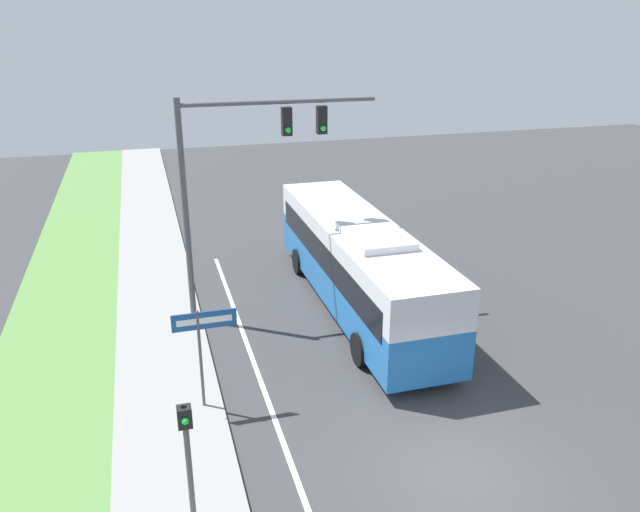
# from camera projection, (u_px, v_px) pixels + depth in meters

# --- Properties ---
(ground_plane) EXTENTS (80.00, 80.00, 0.00)m
(ground_plane) POSITION_uv_depth(u_px,v_px,m) (457.00, 471.00, 14.28)
(ground_plane) COLOR #38383A
(lane_divider_near) EXTENTS (0.14, 30.00, 0.01)m
(lane_divider_near) POSITION_uv_depth(u_px,v_px,m) (305.00, 503.00, 13.35)
(lane_divider_near) COLOR silver
(lane_divider_near) RESTS_ON ground_plane
(bus) EXTENTS (2.70, 11.97, 3.37)m
(bus) POSITION_uv_depth(u_px,v_px,m) (358.00, 260.00, 21.67)
(bus) COLOR #236BB7
(bus) RESTS_ON ground_plane
(signal_gantry) EXTENTS (6.48, 0.41, 7.47)m
(signal_gantry) POSITION_uv_depth(u_px,v_px,m) (240.00, 165.00, 20.02)
(signal_gantry) COLOR #4C4C51
(signal_gantry) RESTS_ON ground_plane
(pedestrian_signal) EXTENTS (0.28, 0.34, 2.79)m
(pedestrian_signal) POSITION_uv_depth(u_px,v_px,m) (187.00, 445.00, 12.18)
(pedestrian_signal) COLOR #4C4C51
(pedestrian_signal) RESTS_ON ground_plane
(street_sign) EXTENTS (1.64, 0.08, 2.88)m
(street_sign) POSITION_uv_depth(u_px,v_px,m) (203.00, 338.00, 15.83)
(street_sign) COLOR #4C4C51
(street_sign) RESTS_ON ground_plane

